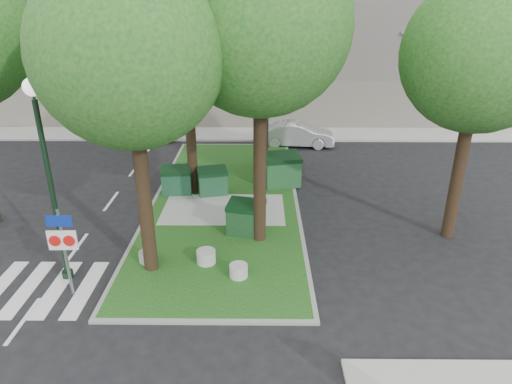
{
  "coord_description": "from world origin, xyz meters",
  "views": [
    {
      "loc": [
        2.01,
        -10.1,
        8.19
      ],
      "look_at": [
        1.87,
        4.4,
        2.0
      ],
      "focal_mm": 32.0,
      "sensor_mm": 36.0,
      "label": 1
    }
  ],
  "objects_px": {
    "tree_median_mid": "(187,31)",
    "bollard_mid": "(206,257)",
    "dumpster_a": "(177,180)",
    "bollard_left": "(147,256)",
    "street_lamp": "(46,160)",
    "dumpster_c": "(246,218)",
    "car_silver": "(297,134)",
    "litter_bin": "(285,171)",
    "dumpster_d": "(281,170)",
    "bollard_right": "(239,271)",
    "tree_median_near_left": "(131,34)",
    "traffic_sign_pole": "(63,241)",
    "dumpster_b": "(213,181)",
    "tree_median_near_right": "(263,5)",
    "car_white": "(140,129)",
    "tree_street_right": "(485,39)"
  },
  "relations": [
    {
      "from": "dumpster_b",
      "to": "bollard_right",
      "type": "xyz_separation_m",
      "value": [
        1.45,
        -6.59,
        -0.37
      ]
    },
    {
      "from": "dumpster_d",
      "to": "tree_median_mid",
      "type": "bearing_deg",
      "value": 176.06
    },
    {
      "from": "tree_street_right",
      "to": "traffic_sign_pole",
      "type": "height_order",
      "value": "tree_street_right"
    },
    {
      "from": "litter_bin",
      "to": "dumpster_d",
      "type": "bearing_deg",
      "value": -101.1
    },
    {
      "from": "tree_median_mid",
      "to": "bollard_mid",
      "type": "distance_m",
      "value": 9.17
    },
    {
      "from": "dumpster_a",
      "to": "bollard_mid",
      "type": "relative_size",
      "value": 2.24
    },
    {
      "from": "tree_street_right",
      "to": "dumpster_a",
      "type": "distance_m",
      "value": 13.0
    },
    {
      "from": "traffic_sign_pole",
      "to": "dumpster_b",
      "type": "bearing_deg",
      "value": 63.29
    },
    {
      "from": "dumpster_d",
      "to": "litter_bin",
      "type": "height_order",
      "value": "dumpster_d"
    },
    {
      "from": "bollard_left",
      "to": "dumpster_a",
      "type": "bearing_deg",
      "value": 89.68
    },
    {
      "from": "tree_median_mid",
      "to": "bollard_right",
      "type": "distance_m",
      "value": 9.93
    },
    {
      "from": "tree_median_mid",
      "to": "tree_street_right",
      "type": "height_order",
      "value": "tree_street_right"
    },
    {
      "from": "bollard_right",
      "to": "car_white",
      "type": "xyz_separation_m",
      "value": [
        -6.77,
        15.1,
        0.42
      ]
    },
    {
      "from": "street_lamp",
      "to": "dumpster_a",
      "type": "bearing_deg",
      "value": 69.95
    },
    {
      "from": "traffic_sign_pole",
      "to": "tree_street_right",
      "type": "bearing_deg",
      "value": 15.41
    },
    {
      "from": "tree_median_near_right",
      "to": "dumpster_a",
      "type": "height_order",
      "value": "tree_median_near_right"
    },
    {
      "from": "dumpster_a",
      "to": "tree_street_right",
      "type": "bearing_deg",
      "value": -24.45
    },
    {
      "from": "dumpster_a",
      "to": "bollard_right",
      "type": "xyz_separation_m",
      "value": [
        3.05,
        -6.65,
        -0.38
      ]
    },
    {
      "from": "dumpster_d",
      "to": "tree_street_right",
      "type": "bearing_deg",
      "value": -50.01
    },
    {
      "from": "tree_median_near_right",
      "to": "tree_median_near_left",
      "type": "bearing_deg",
      "value": -150.26
    },
    {
      "from": "dumpster_d",
      "to": "car_silver",
      "type": "bearing_deg",
      "value": 66.56
    },
    {
      "from": "tree_median_near_left",
      "to": "bollard_right",
      "type": "bearing_deg",
      "value": -10.59
    },
    {
      "from": "tree_median_near_right",
      "to": "dumpster_a",
      "type": "distance_m",
      "value": 9.19
    },
    {
      "from": "tree_median_near_right",
      "to": "dumpster_d",
      "type": "xyz_separation_m",
      "value": [
        0.91,
        5.11,
        -7.12
      ]
    },
    {
      "from": "tree_median_near_right",
      "to": "tree_median_mid",
      "type": "bearing_deg",
      "value": 123.69
    },
    {
      "from": "tree_median_mid",
      "to": "bollard_mid",
      "type": "xyz_separation_m",
      "value": [
        1.16,
        -6.22,
        -6.64
      ]
    },
    {
      "from": "tree_median_near_right",
      "to": "tree_street_right",
      "type": "bearing_deg",
      "value": 4.09
    },
    {
      "from": "dumpster_a",
      "to": "bollard_left",
      "type": "height_order",
      "value": "dumpster_a"
    },
    {
      "from": "car_white",
      "to": "tree_median_near_right",
      "type": "bearing_deg",
      "value": -149.29
    },
    {
      "from": "traffic_sign_pole",
      "to": "car_white",
      "type": "relative_size",
      "value": 0.64
    },
    {
      "from": "dumpster_b",
      "to": "car_silver",
      "type": "relative_size",
      "value": 0.34
    },
    {
      "from": "tree_median_near_right",
      "to": "car_white",
      "type": "bearing_deg",
      "value": 120.84
    },
    {
      "from": "tree_median_mid",
      "to": "car_white",
      "type": "distance_m",
      "value": 11.16
    },
    {
      "from": "dumpster_c",
      "to": "dumpster_d",
      "type": "xyz_separation_m",
      "value": [
        1.5,
        4.72,
        0.14
      ]
    },
    {
      "from": "dumpster_a",
      "to": "bollard_right",
      "type": "distance_m",
      "value": 7.33
    },
    {
      "from": "tree_median_near_left",
      "to": "tree_street_right",
      "type": "relative_size",
      "value": 1.05
    },
    {
      "from": "tree_median_near_left",
      "to": "traffic_sign_pole",
      "type": "relative_size",
      "value": 3.77
    },
    {
      "from": "tree_median_mid",
      "to": "dumpster_c",
      "type": "xyz_separation_m",
      "value": [
        2.41,
        -4.11,
        -6.26
      ]
    },
    {
      "from": "dumpster_c",
      "to": "car_silver",
      "type": "height_order",
      "value": "car_silver"
    },
    {
      "from": "street_lamp",
      "to": "car_white",
      "type": "bearing_deg",
      "value": 95.06
    },
    {
      "from": "bollard_right",
      "to": "bollard_mid",
      "type": "relative_size",
      "value": 0.91
    },
    {
      "from": "tree_median_mid",
      "to": "bollard_left",
      "type": "xyz_separation_m",
      "value": [
        -0.82,
        -6.16,
        -6.67
      ]
    },
    {
      "from": "tree_median_mid",
      "to": "traffic_sign_pole",
      "type": "xyz_separation_m",
      "value": [
        -2.7,
        -7.8,
        -5.19
      ]
    },
    {
      "from": "street_lamp",
      "to": "car_white",
      "type": "xyz_separation_m",
      "value": [
        -1.33,
        15.01,
        -3.18
      ]
    },
    {
      "from": "litter_bin",
      "to": "car_silver",
      "type": "height_order",
      "value": "car_silver"
    },
    {
      "from": "litter_bin",
      "to": "car_silver",
      "type": "distance_m",
      "value": 5.55
    },
    {
      "from": "bollard_left",
      "to": "bollard_right",
      "type": "relative_size",
      "value": 0.91
    },
    {
      "from": "tree_median_mid",
      "to": "dumpster_d",
      "type": "distance_m",
      "value": 7.29
    },
    {
      "from": "tree_median_near_right",
      "to": "bollard_left",
      "type": "height_order",
      "value": "tree_median_near_right"
    },
    {
      "from": "tree_median_near_right",
      "to": "bollard_right",
      "type": "relative_size",
      "value": 19.97
    }
  ]
}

